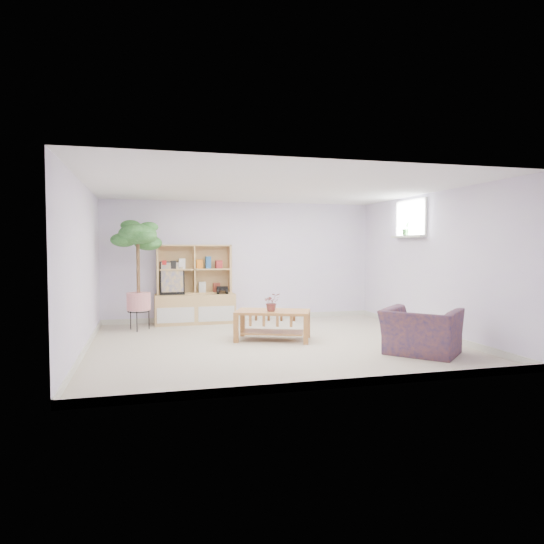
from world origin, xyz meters
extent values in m
cube|color=tan|center=(0.00, 0.00, 0.00)|extent=(5.50, 5.00, 0.01)
cube|color=white|center=(0.00, 0.00, 2.40)|extent=(5.50, 5.00, 0.01)
cube|color=white|center=(0.00, 2.50, 1.20)|extent=(5.50, 0.01, 2.40)
cube|color=white|center=(0.00, -2.50, 1.20)|extent=(5.50, 0.01, 2.40)
cube|color=white|center=(-2.75, 0.00, 1.20)|extent=(0.01, 5.00, 2.40)
cube|color=white|center=(2.75, 0.00, 1.20)|extent=(0.01, 5.00, 2.40)
cube|color=silver|center=(2.67, 0.60, 1.68)|extent=(0.14, 1.00, 0.04)
imported|color=#145515|center=(0.02, 0.16, 0.62)|extent=(0.27, 0.24, 0.29)
imported|color=navy|center=(1.79, -1.29, 0.36)|extent=(1.29, 1.30, 0.73)
imported|color=#1F5A21|center=(2.67, 0.68, 1.83)|extent=(0.17, 0.15, 0.26)
camera|label=1|loc=(-1.90, -7.21, 1.50)|focal=32.00mm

